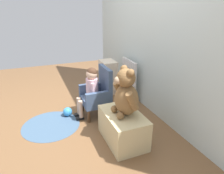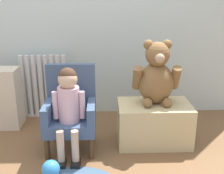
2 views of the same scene
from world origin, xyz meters
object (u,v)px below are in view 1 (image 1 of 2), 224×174
at_px(low_bench, 123,127).
at_px(toy_ball, 68,112).
at_px(large_teddy_bear, 126,94).
at_px(floor_rug, 51,125).
at_px(small_dresser, 108,77).
at_px(child_armchair, 98,93).
at_px(radiator, 129,79).
at_px(child_figure, 90,85).

bearing_deg(low_bench, toy_ball, -148.74).
bearing_deg(large_teddy_bear, floor_rug, -130.14).
height_order(small_dresser, child_armchair, child_armchair).
bearing_deg(low_bench, small_dresser, 165.52).
xyz_separation_m(radiator, small_dresser, (-0.37, -0.23, -0.04)).
bearing_deg(child_armchair, radiator, 117.97).
xyz_separation_m(child_armchair, large_teddy_bear, (0.71, 0.08, 0.27)).
bearing_deg(child_armchair, child_figure, -90.00).
relative_size(child_figure, low_bench, 1.15).
height_order(child_figure, floor_rug, child_figure).
distance_m(child_armchair, child_figure, 0.18).
bearing_deg(radiator, toy_ball, -77.55).
height_order(child_figure, low_bench, child_figure).
relative_size(radiator, low_bench, 1.07).
relative_size(child_figure, toy_ball, 5.48).
bearing_deg(floor_rug, small_dresser, 124.95).
relative_size(small_dresser, child_armchair, 0.84).
height_order(small_dresser, large_teddy_bear, large_teddy_bear).
relative_size(child_armchair, floor_rug, 0.93).
height_order(floor_rug, toy_ball, toy_ball).
xyz_separation_m(radiator, child_figure, (0.35, -0.77, 0.13)).
xyz_separation_m(child_armchair, floor_rug, (0.06, -0.69, -0.32)).
distance_m(radiator, large_teddy_bear, 1.24).
bearing_deg(large_teddy_bear, child_armchair, -173.69).
xyz_separation_m(floor_rug, toy_ball, (-0.17, 0.25, 0.06)).
bearing_deg(floor_rug, child_armchair, 95.24).
bearing_deg(child_armchair, large_teddy_bear, 6.31).
relative_size(low_bench, floor_rug, 0.82).
bearing_deg(toy_ball, child_figure, 72.07).
relative_size(radiator, child_figure, 0.93).
xyz_separation_m(low_bench, floor_rug, (-0.64, -0.75, -0.17)).
bearing_deg(floor_rug, low_bench, 49.29).
height_order(radiator, small_dresser, radiator).
bearing_deg(low_bench, floor_rug, -130.71).
bearing_deg(radiator, child_figure, -65.60).
distance_m(small_dresser, low_bench, 1.47).
bearing_deg(child_figure, small_dresser, 143.30).
distance_m(child_armchair, low_bench, 0.72).
height_order(small_dresser, floor_rug, small_dresser).
bearing_deg(child_figure, low_bench, 13.22).
height_order(large_teddy_bear, floor_rug, large_teddy_bear).
relative_size(large_teddy_bear, floor_rug, 0.72).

